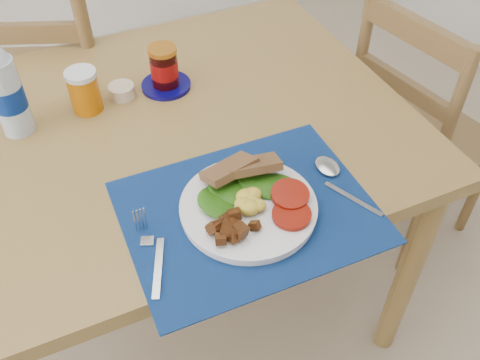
# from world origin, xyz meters

# --- Properties ---
(table) EXTENTS (1.40, 0.90, 0.75)m
(table) POSITION_xyz_m (0.00, 0.20, 0.67)
(table) COLOR brown
(table) RESTS_ON ground
(chair_far) EXTENTS (0.60, 0.58, 1.25)m
(chair_far) POSITION_xyz_m (-0.10, 0.82, 0.62)
(chair_far) COLOR #533D1E
(chair_far) RESTS_ON ground
(chair_end) EXTENTS (0.45, 0.46, 1.07)m
(chair_end) POSITION_xyz_m (0.91, 0.20, 0.55)
(chair_end) COLOR #533D1E
(chair_end) RESTS_ON ground
(placemat) EXTENTS (0.49, 0.39, 0.00)m
(placemat) POSITION_xyz_m (0.19, -0.13, 0.75)
(placemat) COLOR black
(placemat) RESTS_ON table
(breakfast_plate) EXTENTS (0.27, 0.27, 0.06)m
(breakfast_plate) POSITION_xyz_m (0.19, -0.13, 0.77)
(breakfast_plate) COLOR silver
(breakfast_plate) RESTS_ON placemat
(fork) EXTENTS (0.06, 0.19, 0.00)m
(fork) POSITION_xyz_m (-0.01, -0.15, 0.76)
(fork) COLOR #B2B5BA
(fork) RESTS_ON placemat
(spoon) EXTENTS (0.07, 0.20, 0.01)m
(spoon) POSITION_xyz_m (0.40, -0.12, 0.76)
(spoon) COLOR #B2B5BA
(spoon) RESTS_ON placemat
(water_bottle) EXTENTS (0.07, 0.07, 0.25)m
(water_bottle) POSITION_xyz_m (-0.18, 0.32, 0.86)
(water_bottle) COLOR #ADBFCC
(water_bottle) RESTS_ON table
(juice_glass) EXTENTS (0.07, 0.07, 0.10)m
(juice_glass) POSITION_xyz_m (-0.02, 0.33, 0.80)
(juice_glass) COLOR #BD5F05
(juice_glass) RESTS_ON table
(ramekin) EXTENTS (0.06, 0.06, 0.03)m
(ramekin) POSITION_xyz_m (0.07, 0.35, 0.77)
(ramekin) COLOR #C8B192
(ramekin) RESTS_ON table
(jam_on_saucer) EXTENTS (0.13, 0.13, 0.11)m
(jam_on_saucer) POSITION_xyz_m (0.18, 0.34, 0.80)
(jam_on_saucer) COLOR #070551
(jam_on_saucer) RESTS_ON table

